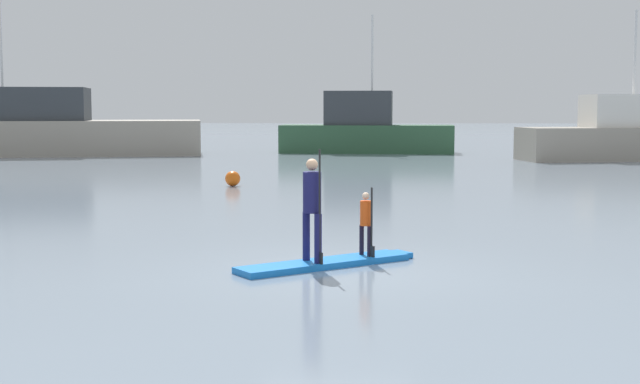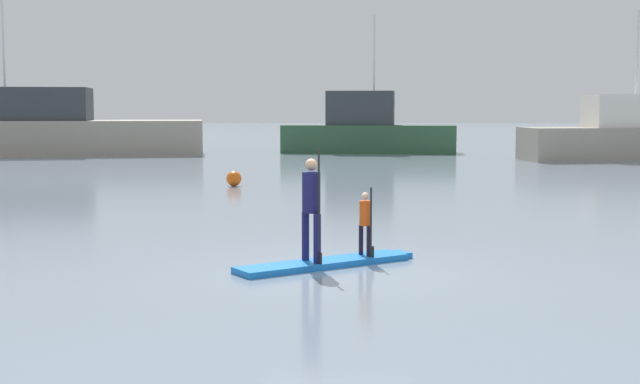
{
  "view_description": "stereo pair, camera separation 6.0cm",
  "coord_description": "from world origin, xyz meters",
  "px_view_note": "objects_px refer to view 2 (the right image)",
  "views": [
    {
      "loc": [
        0.48,
        -13.21,
        2.51
      ],
      "look_at": [
        -0.47,
        3.67,
        0.84
      ],
      "focal_mm": 48.47,
      "sensor_mm": 36.0,
      "label": 1
    },
    {
      "loc": [
        0.54,
        -13.21,
        2.51
      ],
      "look_at": [
        -0.47,
        3.67,
        0.84
      ],
      "focal_mm": 48.47,
      "sensor_mm": 36.0,
      "label": 2
    }
  ],
  "objects_px": {
    "paddler_child_solo": "(365,220)",
    "paddler_adult": "(311,203)",
    "paddleboard_near": "(327,263)",
    "fishing_boat_green_midground": "(626,137)",
    "fishing_boat_white_large": "(51,130)",
    "motor_boat_small_navy": "(367,130)",
    "mooring_buoy_near": "(234,179)"
  },
  "relations": [
    {
      "from": "motor_boat_small_navy",
      "to": "mooring_buoy_near",
      "type": "distance_m",
      "value": 20.69
    },
    {
      "from": "fishing_boat_green_midground",
      "to": "fishing_boat_white_large",
      "type": "bearing_deg",
      "value": 174.81
    },
    {
      "from": "fishing_boat_green_midground",
      "to": "mooring_buoy_near",
      "type": "relative_size",
      "value": 21.23
    },
    {
      "from": "fishing_boat_white_large",
      "to": "paddler_child_solo",
      "type": "bearing_deg",
      "value": -61.23
    },
    {
      "from": "paddleboard_near",
      "to": "fishing_boat_white_large",
      "type": "height_order",
      "value": "fishing_boat_white_large"
    },
    {
      "from": "fishing_boat_white_large",
      "to": "mooring_buoy_near",
      "type": "height_order",
      "value": "fishing_boat_white_large"
    },
    {
      "from": "paddler_adult",
      "to": "fishing_boat_green_midground",
      "type": "xyz_separation_m",
      "value": [
        12.92,
        28.19,
        0.05
      ]
    },
    {
      "from": "paddleboard_near",
      "to": "paddler_child_solo",
      "type": "height_order",
      "value": "paddler_child_solo"
    },
    {
      "from": "paddler_adult",
      "to": "paddler_child_solo",
      "type": "distance_m",
      "value": 1.09
    },
    {
      "from": "paddler_child_solo",
      "to": "paddler_adult",
      "type": "bearing_deg",
      "value": -143.56
    },
    {
      "from": "motor_boat_small_navy",
      "to": "fishing_boat_green_midground",
      "type": "bearing_deg",
      "value": -25.58
    },
    {
      "from": "paddler_child_solo",
      "to": "motor_boat_small_navy",
      "type": "height_order",
      "value": "motor_boat_small_navy"
    },
    {
      "from": "paddler_child_solo",
      "to": "fishing_boat_white_large",
      "type": "distance_m",
      "value": 34.43
    },
    {
      "from": "paddler_child_solo",
      "to": "fishing_boat_white_large",
      "type": "relative_size",
      "value": 0.07
    },
    {
      "from": "paddler_child_solo",
      "to": "motor_boat_small_navy",
      "type": "xyz_separation_m",
      "value": [
        -0.17,
        33.44,
        0.55
      ]
    },
    {
      "from": "fishing_boat_green_midground",
      "to": "mooring_buoy_near",
      "type": "height_order",
      "value": "fishing_boat_green_midground"
    },
    {
      "from": "paddler_child_solo",
      "to": "fishing_boat_green_midground",
      "type": "height_order",
      "value": "fishing_boat_green_midground"
    },
    {
      "from": "motor_boat_small_navy",
      "to": "fishing_boat_white_large",
      "type": "bearing_deg",
      "value": -168.73
    },
    {
      "from": "paddleboard_near",
      "to": "fishing_boat_green_midground",
      "type": "height_order",
      "value": "fishing_boat_green_midground"
    },
    {
      "from": "paddler_adult",
      "to": "fishing_boat_green_midground",
      "type": "bearing_deg",
      "value": 65.37
    },
    {
      "from": "paddleboard_near",
      "to": "fishing_boat_green_midground",
      "type": "distance_m",
      "value": 30.76
    },
    {
      "from": "paddler_child_solo",
      "to": "mooring_buoy_near",
      "type": "distance_m",
      "value": 13.86
    },
    {
      "from": "paddler_child_solo",
      "to": "mooring_buoy_near",
      "type": "bearing_deg",
      "value": 107.9
    },
    {
      "from": "mooring_buoy_near",
      "to": "fishing_boat_white_large",
      "type": "bearing_deg",
      "value": 125.92
    },
    {
      "from": "paddleboard_near",
      "to": "motor_boat_small_navy",
      "type": "relative_size",
      "value": 0.29
    },
    {
      "from": "paddleboard_near",
      "to": "paddler_adult",
      "type": "height_order",
      "value": "paddler_adult"
    },
    {
      "from": "paddleboard_near",
      "to": "fishing_boat_white_large",
      "type": "relative_size",
      "value": 0.18
    },
    {
      "from": "paddler_adult",
      "to": "motor_boat_small_navy",
      "type": "bearing_deg",
      "value": 88.88
    },
    {
      "from": "fishing_boat_green_midground",
      "to": "paddler_child_solo",
      "type": "bearing_deg",
      "value": -113.67
    },
    {
      "from": "paddleboard_near",
      "to": "mooring_buoy_near",
      "type": "relative_size",
      "value": 5.8
    },
    {
      "from": "paddler_adult",
      "to": "mooring_buoy_near",
      "type": "bearing_deg",
      "value": 103.94
    },
    {
      "from": "paddler_child_solo",
      "to": "fishing_boat_white_large",
      "type": "xyz_separation_m",
      "value": [
        -16.57,
        30.17,
        0.64
      ]
    }
  ]
}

